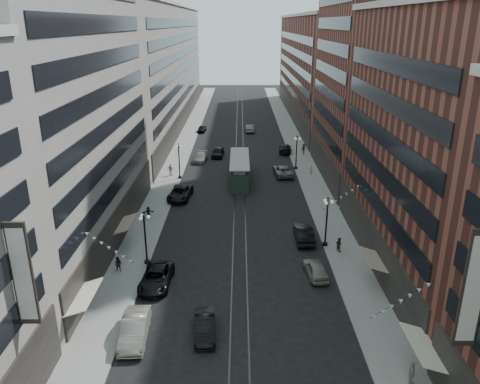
{
  "coord_description": "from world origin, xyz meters",
  "views": [
    {
      "loc": [
        0.04,
        -13.31,
        22.71
      ],
      "look_at": [
        0.05,
        35.4,
        5.0
      ],
      "focal_mm": 35.0,
      "sensor_mm": 36.0,
      "label": 1
    }
  ],
  "objects_px": {
    "car_8": "(200,157)",
    "car_14": "(250,128)",
    "streetcar": "(240,170)",
    "car_11": "(283,171)",
    "pedestrian_2": "(118,264)",
    "car_10": "(304,234)",
    "pedestrian_9": "(304,149)",
    "car_9": "(202,129)",
    "pedestrian_5": "(148,213)",
    "lamppost_se_far": "(327,220)",
    "car_2": "(156,278)",
    "car_4": "(316,269)",
    "lamppost_sw_mid": "(179,160)",
    "car_5": "(205,326)",
    "pedestrian_7": "(339,244)",
    "lamppost_sw_far": "(145,236)",
    "pedestrian_8": "(311,170)",
    "car_7": "(180,193)",
    "lamppost_se_mid": "(296,151)",
    "car_13": "(218,152)",
    "pedestrian_4": "(412,373)",
    "car_12": "(285,148)",
    "pedestrian_6": "(171,170)",
    "car_1": "(135,329)"
  },
  "relations": [
    {
      "from": "car_7",
      "to": "pedestrian_4",
      "type": "bearing_deg",
      "value": -55.24
    },
    {
      "from": "lamppost_sw_mid",
      "to": "car_13",
      "type": "bearing_deg",
      "value": 67.5
    },
    {
      "from": "car_8",
      "to": "pedestrian_5",
      "type": "relative_size",
      "value": 3.33
    },
    {
      "from": "car_11",
      "to": "car_14",
      "type": "xyz_separation_m",
      "value": [
        -4.6,
        31.16,
        -0.01
      ]
    },
    {
      "from": "streetcar",
      "to": "car_5",
      "type": "height_order",
      "value": "streetcar"
    },
    {
      "from": "lamppost_se_far",
      "to": "car_14",
      "type": "distance_m",
      "value": 56.41
    },
    {
      "from": "streetcar",
      "to": "car_5",
      "type": "bearing_deg",
      "value": -94.06
    },
    {
      "from": "lamppost_sw_mid",
      "to": "pedestrian_7",
      "type": "relative_size",
      "value": 3.61
    },
    {
      "from": "pedestrian_7",
      "to": "pedestrian_6",
      "type": "bearing_deg",
      "value": 2.99
    },
    {
      "from": "car_10",
      "to": "pedestrian_7",
      "type": "relative_size",
      "value": 3.46
    },
    {
      "from": "lamppost_se_far",
      "to": "pedestrian_5",
      "type": "relative_size",
      "value": 3.68
    },
    {
      "from": "lamppost_se_mid",
      "to": "car_14",
      "type": "bearing_deg",
      "value": 104.07
    },
    {
      "from": "car_10",
      "to": "car_11",
      "type": "relative_size",
      "value": 0.91
    },
    {
      "from": "car_9",
      "to": "car_12",
      "type": "height_order",
      "value": "car_12"
    },
    {
      "from": "lamppost_sw_mid",
      "to": "streetcar",
      "type": "bearing_deg",
      "value": -3.94
    },
    {
      "from": "streetcar",
      "to": "car_11",
      "type": "bearing_deg",
      "value": 19.5
    },
    {
      "from": "streetcar",
      "to": "car_14",
      "type": "bearing_deg",
      "value": 86.25
    },
    {
      "from": "lamppost_sw_far",
      "to": "pedestrian_8",
      "type": "bearing_deg",
      "value": 54.6
    },
    {
      "from": "car_10",
      "to": "car_13",
      "type": "bearing_deg",
      "value": -72.13
    },
    {
      "from": "car_11",
      "to": "pedestrian_6",
      "type": "bearing_deg",
      "value": -3.25
    },
    {
      "from": "pedestrian_2",
      "to": "pedestrian_7",
      "type": "height_order",
      "value": "pedestrian_2"
    },
    {
      "from": "car_2",
      "to": "car_14",
      "type": "distance_m",
      "value": 64.6
    },
    {
      "from": "car_8",
      "to": "car_14",
      "type": "bearing_deg",
      "value": 73.28
    },
    {
      "from": "pedestrian_4",
      "to": "car_12",
      "type": "distance_m",
      "value": 59.28
    },
    {
      "from": "car_4",
      "to": "car_5",
      "type": "bearing_deg",
      "value": 35.31
    },
    {
      "from": "car_2",
      "to": "car_4",
      "type": "distance_m",
      "value": 14.9
    },
    {
      "from": "lamppost_sw_mid",
      "to": "car_5",
      "type": "xyz_separation_m",
      "value": [
        6.54,
        -38.12,
        -2.35
      ]
    },
    {
      "from": "lamppost_sw_far",
      "to": "car_7",
      "type": "bearing_deg",
      "value": 86.65
    },
    {
      "from": "car_4",
      "to": "car_12",
      "type": "xyz_separation_m",
      "value": [
        1.19,
        44.93,
        0.03
      ]
    },
    {
      "from": "car_13",
      "to": "pedestrian_6",
      "type": "bearing_deg",
      "value": -117.03
    },
    {
      "from": "car_9",
      "to": "pedestrian_5",
      "type": "relative_size",
      "value": 2.76
    },
    {
      "from": "lamppost_sw_far",
      "to": "car_7",
      "type": "relative_size",
      "value": 0.93
    },
    {
      "from": "lamppost_sw_mid",
      "to": "pedestrian_7",
      "type": "bearing_deg",
      "value": -51.22
    },
    {
      "from": "car_14",
      "to": "pedestrian_9",
      "type": "bearing_deg",
      "value": 116.99
    },
    {
      "from": "lamppost_sw_mid",
      "to": "car_14",
      "type": "relative_size",
      "value": 1.14
    },
    {
      "from": "lamppost_se_mid",
      "to": "pedestrian_8",
      "type": "distance_m",
      "value": 4.44
    },
    {
      "from": "car_12",
      "to": "pedestrian_2",
      "type": "bearing_deg",
      "value": 71.14
    },
    {
      "from": "car_10",
      "to": "car_13",
      "type": "relative_size",
      "value": 1.08
    },
    {
      "from": "car_5",
      "to": "car_9",
      "type": "relative_size",
      "value": 1.1
    },
    {
      "from": "pedestrian_2",
      "to": "car_10",
      "type": "distance_m",
      "value": 19.94
    },
    {
      "from": "streetcar",
      "to": "lamppost_se_mid",
      "type": "bearing_deg",
      "value": 31.48
    },
    {
      "from": "lamppost_se_mid",
      "to": "lamppost_sw_far",
      "type": "bearing_deg",
      "value": -119.9
    },
    {
      "from": "car_12",
      "to": "lamppost_sw_mid",
      "type": "bearing_deg",
      "value": 47.1
    },
    {
      "from": "car_10",
      "to": "car_13",
      "type": "distance_m",
      "value": 36.15
    },
    {
      "from": "streetcar",
      "to": "car_11",
      "type": "distance_m",
      "value": 7.26
    },
    {
      "from": "lamppost_se_far",
      "to": "car_1",
      "type": "height_order",
      "value": "lamppost_se_far"
    },
    {
      "from": "lamppost_sw_mid",
      "to": "car_10",
      "type": "xyz_separation_m",
      "value": [
        16.26,
        -21.64,
        -2.23
      ]
    },
    {
      "from": "pedestrian_5",
      "to": "car_8",
      "type": "bearing_deg",
      "value": 58.19
    },
    {
      "from": "car_4",
      "to": "car_7",
      "type": "distance_m",
      "value": 25.81
    },
    {
      "from": "pedestrian_2",
      "to": "pedestrian_4",
      "type": "relative_size",
      "value": 0.89
    }
  ]
}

